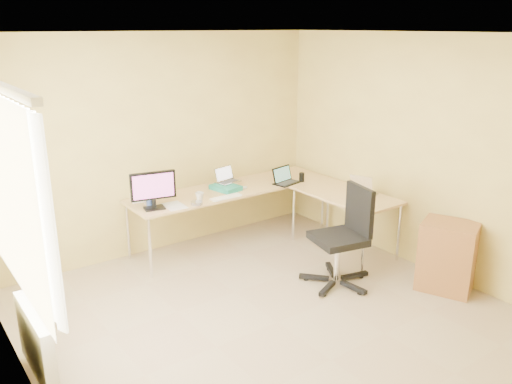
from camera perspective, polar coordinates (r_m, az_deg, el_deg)
floor at (r=5.10m, az=2.33°, el=-13.89°), size 4.50×4.50×0.00m
ceiling at (r=4.35m, az=2.77°, el=16.74°), size 4.50×4.50×0.00m
wall_back at (r=6.41m, az=-10.10°, el=5.05°), size 4.50×0.00×4.50m
wall_left at (r=3.71m, az=-23.91°, el=-5.55°), size 0.00×4.50×4.50m
wall_right at (r=6.05m, az=18.35°, el=3.67°), size 0.00×4.50×4.50m
desk_main at (r=6.68m, az=-2.57°, el=-2.53°), size 2.65×0.70×0.73m
desk_return at (r=6.54m, az=9.49°, el=-3.21°), size 0.70×1.30×0.73m
monitor at (r=5.86m, az=-11.04°, el=0.18°), size 0.52×0.26×0.43m
book_stack at (r=6.48m, az=-3.29°, el=0.47°), size 0.32×0.39×0.06m
laptop_center at (r=6.57m, az=-3.05°, el=1.85°), size 0.33×0.28×0.19m
laptop_black at (r=6.72m, az=3.34°, el=1.79°), size 0.38×0.31×0.21m
keyboard at (r=6.18m, az=-3.25°, el=-0.57°), size 0.39×0.11×0.02m
mouse at (r=6.51m, az=-1.30°, el=0.48°), size 0.11×0.08×0.03m
mug at (r=6.12m, az=-6.11°, el=-0.46°), size 0.10×0.10×0.10m
cd_stack at (r=5.99m, az=-6.44°, el=-1.19°), size 0.17×0.17×0.03m
water_bottle at (r=5.99m, az=-11.49°, el=-0.34°), size 0.09×0.09×0.25m
papers at (r=5.97m, az=-8.83°, el=-1.48°), size 0.23×0.31×0.01m
white_box at (r=6.21m, az=-12.34°, el=-0.56°), size 0.25×0.21×0.08m
desk_fan at (r=6.05m, az=-11.61°, el=0.06°), size 0.30×0.30×0.30m
black_cup at (r=6.84m, az=4.96°, el=1.61°), size 0.08×0.08×0.11m
laptop_return at (r=6.35m, az=11.64°, el=0.58°), size 0.42×0.38×0.23m
office_chair at (r=5.64m, az=8.85°, el=-5.18°), size 0.77×0.77×1.08m
cabinet at (r=5.88m, az=19.96°, el=-6.60°), size 0.62×0.67×0.75m
radiator at (r=4.50m, az=-22.67°, el=-14.86°), size 0.09×0.80×0.55m
window at (r=4.01m, az=-24.94°, el=-0.20°), size 0.10×1.80×1.40m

